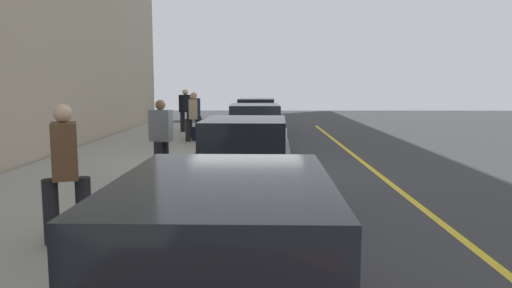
{
  "coord_description": "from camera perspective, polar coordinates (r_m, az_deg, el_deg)",
  "views": [
    {
      "loc": [
        11.25,
        0.32,
        2.22
      ],
      "look_at": [
        2.16,
        0.23,
        1.07
      ],
      "focal_mm": 34.08,
      "sensor_mm": 36.0,
      "label": 1
    }
  ],
  "objects": [
    {
      "name": "ground_plane",
      "position": [
        11.47,
        -1.05,
        -3.98
      ],
      "size": [
        56.0,
        56.0,
        0.0
      ],
      "primitive_type": "plane",
      "color": "#333335"
    },
    {
      "name": "parked_car_charcoal",
      "position": [
        22.02,
        0.05,
        3.38
      ],
      "size": [
        4.25,
        1.99,
        1.51
      ],
      "color": "black",
      "rests_on": "ground"
    },
    {
      "name": "pedestrian_grey_coat",
      "position": [
        10.85,
        -11.08,
        0.91
      ],
      "size": [
        0.56,
        0.5,
        1.7
      ],
      "color": "black",
      "rests_on": "sidewalk"
    },
    {
      "name": "pedestrian_brown_coat",
      "position": [
        6.71,
        -21.45,
        -2.82
      ],
      "size": [
        0.56,
        0.57,
        1.81
      ],
      "color": "black",
      "rests_on": "sidewalk"
    },
    {
      "name": "pedestrian_black_coat",
      "position": [
        20.8,
        -8.27,
        4.06
      ],
      "size": [
        0.57,
        0.54,
        1.81
      ],
      "color": "black",
      "rests_on": "sidewalk"
    },
    {
      "name": "sidewalk",
      "position": [
        12.01,
        -17.03,
        -3.42
      ],
      "size": [
        28.0,
        4.6,
        0.15
      ],
      "primitive_type": "cube",
      "color": "gray",
      "rests_on": "ground"
    },
    {
      "name": "lane_stripe_centre",
      "position": [
        11.82,
        14.69,
        -3.86
      ],
      "size": [
        28.0,
        0.14,
        0.01
      ],
      "primitive_type": "cube",
      "color": "gold",
      "rests_on": "ground"
    },
    {
      "name": "parked_car_black",
      "position": [
        9.57,
        -1.39,
        -1.61
      ],
      "size": [
        4.22,
        2.02,
        1.51
      ],
      "color": "black",
      "rests_on": "ground"
    },
    {
      "name": "parked_car_white",
      "position": [
        15.99,
        -0.16,
        1.94
      ],
      "size": [
        4.4,
        1.97,
        1.51
      ],
      "color": "black",
      "rests_on": "ground"
    },
    {
      "name": "parked_car_maroon",
      "position": [
        3.73,
        -3.9,
        -15.88
      ],
      "size": [
        4.72,
        1.95,
        1.51
      ],
      "color": "black",
      "rests_on": "ground"
    },
    {
      "name": "pedestrian_tan_coat",
      "position": [
        17.34,
        -7.39,
        3.3
      ],
      "size": [
        0.5,
        0.56,
        1.71
      ],
      "color": "black",
      "rests_on": "sidewalk"
    },
    {
      "name": "rolling_suitcase",
      "position": [
        17.75,
        -7.11,
        1.23
      ],
      "size": [
        0.34,
        0.22,
        0.84
      ],
      "color": "#191E38",
      "rests_on": "sidewalk"
    },
    {
      "name": "pedestrian_navy_coat",
      "position": [
        18.4,
        -7.26,
        3.54
      ],
      "size": [
        0.55,
        0.51,
        1.72
      ],
      "color": "black",
      "rests_on": "sidewalk"
    }
  ]
}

